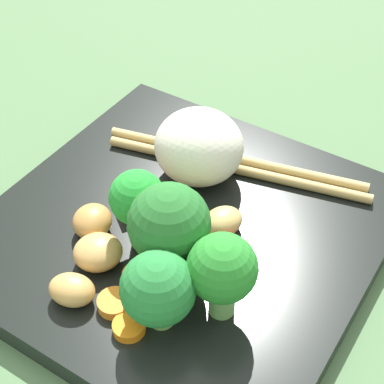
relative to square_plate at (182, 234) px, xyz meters
The scene contains 19 objects.
ground_plane 1.97cm from the square_plate, ahead, with size 110.00×110.00×2.00cm, color #4D7148.
square_plate is the anchor object (origin of this frame).
rice_mound 7.20cm from the square_plate, 22.91° to the left, with size 7.10×7.27×6.05cm, color white.
broccoli_floret_0 9.99cm from the square_plate, 153.08° to the right, with size 4.90×4.90×6.07cm.
broccoli_floret_1 9.80cm from the square_plate, 125.85° to the right, with size 4.60×4.60×6.69cm.
broccoli_floret_2 7.17cm from the square_plate, 153.90° to the right, with size 5.66×5.66×7.76cm.
broccoli_floret_3 6.41cm from the square_plate, 157.20° to the left, with size 4.00×4.00×6.71cm.
carrot_slice_0 6.24cm from the square_plate, behind, with size 2.05×2.05×0.68cm, color orange.
carrot_slice_1 2.81cm from the square_plate, 121.85° to the right, with size 2.02×2.02×0.71cm, color orange.
carrot_slice_2 10.17cm from the square_plate, 163.80° to the right, with size 2.18×2.18×0.68cm, color orange.
carrot_slice_3 8.95cm from the square_plate, behind, with size 2.33×2.33×0.76cm, color orange.
pepper_chunk_0 5.48cm from the square_plate, 102.90° to the right, with size 2.58×1.99×1.47cm, color red.
pepper_chunk_1 4.47cm from the square_plate, 101.60° to the left, with size 2.17×1.94×1.47cm, color red.
chicken_piece_0 10.32cm from the square_plate, 169.20° to the left, with size 3.26×2.51×1.97cm, color tan.
chicken_piece_1 7.04cm from the square_plate, 131.07° to the left, with size 3.23×2.95×2.18cm, color #BE8644.
chicken_piece_2 2.11cm from the square_plate, 69.29° to the left, with size 3.32×3.15×2.26cm, color tan.
chicken_piece_3 7.30cm from the square_plate, 157.58° to the left, with size 3.54×3.36×2.17cm, color tan.
chicken_piece_4 3.67cm from the square_plate, 65.15° to the right, with size 3.22×2.58×1.97cm, color tan.
chopstick_pair 8.20cm from the square_plate, ahead, with size 8.23×22.29×0.83cm.
Camera 1 is at (-26.23, -19.73, 36.16)cm, focal length 57.73 mm.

